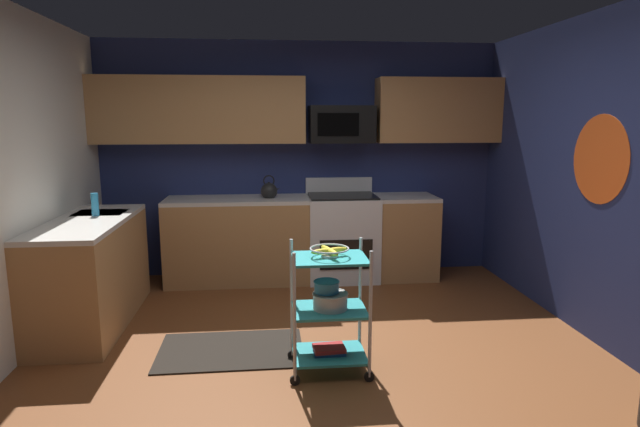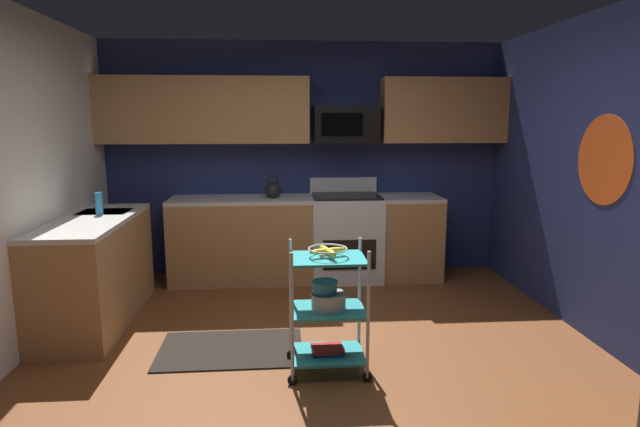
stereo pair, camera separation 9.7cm
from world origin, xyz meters
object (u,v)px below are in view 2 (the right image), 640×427
Objects in this scene: microwave at (346,124)px; rolling_cart at (328,309)px; mixing_bowl_small at (325,286)px; book_stack at (328,350)px; dish_soap_bottle at (99,204)px; fruit_bowl at (328,251)px; kettle at (273,191)px; oven_range at (346,236)px; mixing_bowl_large at (329,300)px.

microwave reaches higher than rolling_cart.
book_stack is at bearing -34.17° from mixing_bowl_small.
dish_soap_bottle reaches higher than mixing_bowl_small.
fruit_bowl is at bearing 0.00° from rolling_cart.
dish_soap_bottle is at bearing -148.99° from kettle.
dish_soap_bottle is at bearing -156.17° from microwave.
oven_range reaches higher than fruit_bowl.
mixing_bowl_large is at bearing -26.47° from mixing_bowl_small.
oven_range is 4.37× the size of mixing_bowl_large.
mixing_bowl_small is at bearing -100.86° from oven_range.
oven_range is 4.17× the size of kettle.
kettle is at bearing 100.30° from fruit_bowl.
kettle is at bearing 31.01° from dish_soap_bottle.
microwave is at bearing 23.83° from dish_soap_bottle.
oven_range is 5.50× the size of dish_soap_bottle.
fruit_bowl is (-0.40, -2.29, -0.82)m from microwave.
kettle is at bearing 99.90° from mixing_bowl_small.
book_stack is 2.38m from kettle.
kettle is at bearing 100.30° from book_stack.
mixing_bowl_large is (0.01, -0.00, -0.36)m from fruit_bowl.
dish_soap_bottle is at bearing 146.71° from mixing_bowl_large.
dish_soap_bottle is (-1.92, 1.27, 0.57)m from rolling_cart.
book_stack is (-0.40, -2.19, -0.32)m from oven_range.
oven_range is at bearing 79.66° from rolling_cart.
oven_range is 4.74× the size of book_stack.
microwave is 2.79m from book_stack.
mixing_bowl_large is 1.09× the size of book_stack.
microwave reaches higher than dish_soap_bottle.
rolling_cart is 3.63× the size of mixing_bowl_large.
dish_soap_bottle reaches higher than book_stack.
mixing_bowl_small reaches higher than mixing_bowl_large.
rolling_cart is at bearing -99.87° from microwave.
fruit_bowl is at bearing -34.17° from mixing_bowl_small.
rolling_cart is at bearing -34.17° from mixing_bowl_small.
rolling_cart is at bearing 116.57° from book_stack.
microwave is at bearing 90.26° from oven_range.
rolling_cart reaches higher than mixing_bowl_large.
fruit_bowl is 0.36m from mixing_bowl_large.
oven_range is 6.04× the size of mixing_bowl_small.
fruit_bowl is (0.00, 0.00, 0.42)m from rolling_cart.
oven_range is 2.22m from mixing_bowl_small.
oven_range is at bearing 79.66° from fruit_bowl.
kettle is (-0.40, 2.19, 0.12)m from fruit_bowl.
fruit_bowl is 0.72m from book_stack.
rolling_cart is at bearing 180.00° from mixing_bowl_large.
mixing_bowl_large is at bearing -99.71° from microwave.
mixing_bowl_large is 0.10m from mixing_bowl_small.
oven_range reaches higher than book_stack.
dish_soap_bottle is at bearing 146.63° from mixing_bowl_small.
fruit_bowl is 1.49× the size of mixing_bowl_small.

